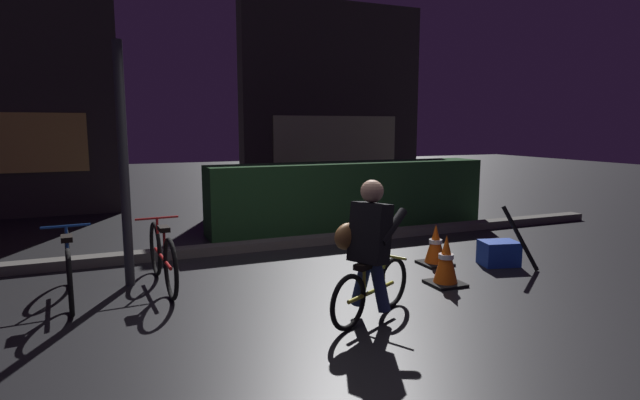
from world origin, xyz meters
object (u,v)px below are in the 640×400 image
Objects in this scene: closed_umbrella at (520,238)px; traffic_cone_far at (435,245)px; street_post at (124,166)px; cyclist at (368,250)px; parked_bike_center_left at (162,257)px; parked_bike_left_mid at (69,268)px; traffic_cone_near at (446,261)px; blue_crate at (499,253)px.

traffic_cone_far is at bearing 9.03° from closed_umbrella.
street_post is 4.56m from closed_umbrella.
cyclist is at bearing -43.61° from street_post.
parked_bike_center_left is 3.23m from traffic_cone_far.
cyclist is 1.47× the size of closed_umbrella.
cyclist reaches higher than parked_bike_center_left.
parked_bike_center_left is at bearing -87.73° from parked_bike_left_mid.
traffic_cone_near reaches higher than blue_crate.
traffic_cone_far is (3.53, -0.58, -1.04)m from street_post.
cyclist is at bearing 60.73° from closed_umbrella.
traffic_cone_near is 0.82m from traffic_cone_far.
traffic_cone_near is 0.65× the size of closed_umbrella.
cyclist is (2.48, -1.54, 0.30)m from parked_bike_left_mid.
traffic_cone_far reaches higher than blue_crate.
blue_crate is 0.52× the size of closed_umbrella.
parked_bike_left_mid is 4.84m from blue_crate.
cyclist reaches higher than closed_umbrella.
parked_bike_left_mid is 3.05× the size of traffic_cone_far.
cyclist is (1.92, -1.83, -0.66)m from street_post.
parked_bike_left_mid is 1.82× the size of closed_umbrella.
parked_bike_left_mid is at bearing -152.59° from street_post.
parked_bike_left_mid reaches higher than traffic_cone_far.
parked_bike_center_left is 2.31m from cyclist.
parked_bike_left_mid is 4.10m from traffic_cone_far.
closed_umbrella is (2.40, 0.68, -0.25)m from cyclist.
traffic_cone_near is at bearing -109.72° from parked_bike_left_mid.
parked_bike_center_left is 3.52× the size of blue_crate.
parked_bike_left_mid is 3.51× the size of blue_crate.
street_post reaches higher than parked_bike_left_mid.
cyclist is at bearing -142.15° from traffic_cone_far.
parked_bike_left_mid is (-0.56, -0.29, -0.96)m from street_post.
cyclist is at bearing -140.01° from parked_bike_center_left.
blue_crate is at bearing -104.42° from parked_bike_center_left.
cyclist is at bearing -156.77° from traffic_cone_near.
cyclist is (-2.32, -0.93, 0.48)m from blue_crate.
blue_crate is (4.24, -0.90, -1.14)m from street_post.
parked_bike_center_left is 4.11m from closed_umbrella.
parked_bike_left_mid is at bearing 120.07° from cyclist.
parked_bike_center_left reaches higher than traffic_cone_near.
traffic_cone_near is 1.19m from closed_umbrella.
parked_bike_left_mid is 1.24× the size of cyclist.
closed_umbrella is (0.79, -0.57, 0.14)m from traffic_cone_far.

